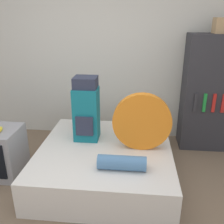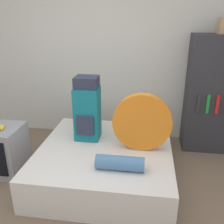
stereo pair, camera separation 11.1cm
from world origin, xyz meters
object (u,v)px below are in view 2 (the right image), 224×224
at_px(bookshelf, 214,95).
at_px(sleeping_roll, 120,163).
at_px(tent_bag, 142,122).
at_px(backpack, 87,110).

bearing_deg(bookshelf, sleeping_roll, -130.61).
bearing_deg(tent_bag, bookshelf, 42.86).
bearing_deg(backpack, tent_bag, -15.65).
height_order(backpack, sleeping_roll, backpack).
bearing_deg(backpack, bookshelf, 23.42).
distance_m(backpack, bookshelf, 1.79).
bearing_deg(sleeping_roll, backpack, 126.53).
height_order(backpack, tent_bag, backpack).
relative_size(sleeping_roll, bookshelf, 0.30).
relative_size(backpack, bookshelf, 0.48).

